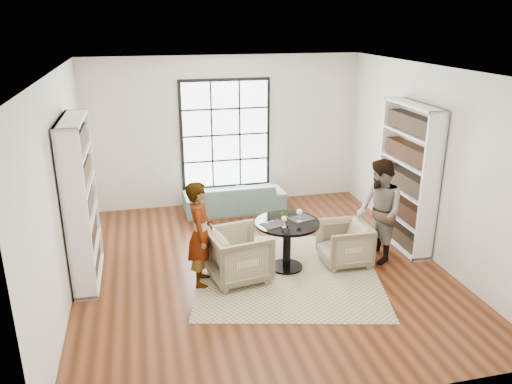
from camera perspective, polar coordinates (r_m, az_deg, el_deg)
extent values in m
plane|color=brown|center=(7.85, 0.51, -8.58)|extent=(6.00, 6.00, 0.00)
plane|color=silver|center=(10.11, -3.54, 6.89)|extent=(5.50, 0.00, 5.50)
plane|color=silver|center=(7.16, -21.35, 0.27)|extent=(0.00, 6.00, 6.00)
plane|color=silver|center=(8.34, 19.25, 3.11)|extent=(0.00, 6.00, 6.00)
plane|color=silver|center=(4.63, 9.53, -9.02)|extent=(5.50, 0.00, 5.50)
plane|color=white|center=(6.97, 0.58, 13.76)|extent=(6.00, 6.00, 0.00)
cube|color=black|center=(10.11, -3.51, 6.59)|extent=(1.82, 0.06, 2.22)
cube|color=white|center=(10.07, -3.47, 6.54)|extent=(1.70, 0.02, 2.10)
cube|color=tan|center=(7.69, 3.71, -9.22)|extent=(3.23, 3.23, 0.01)
cylinder|color=black|center=(7.83, 3.48, -8.54)|extent=(0.50, 0.50, 0.04)
cylinder|color=black|center=(7.67, 3.54, -6.17)|extent=(0.12, 0.12, 0.70)
cylinder|color=black|center=(7.52, 3.60, -3.56)|extent=(0.98, 0.98, 0.04)
imported|color=gray|center=(9.94, -2.51, -0.59)|extent=(1.99, 0.80, 0.58)
imported|color=tan|center=(7.37, -1.99, -7.21)|extent=(0.98, 0.96, 0.77)
imported|color=#BFB089|center=(7.96, 10.08, -5.82)|extent=(0.75, 0.73, 0.67)
imported|color=gray|center=(7.13, -6.38, -4.80)|extent=(0.47, 0.63, 1.55)
imported|color=gray|center=(7.99, 13.91, -2.18)|extent=(0.64, 0.81, 1.65)
cube|color=black|center=(7.39, 2.03, -3.73)|extent=(0.41, 0.36, 0.01)
cube|color=black|center=(7.63, 5.19, -3.05)|extent=(0.41, 0.36, 0.01)
cylinder|color=silver|center=(7.31, 3.23, -4.01)|extent=(0.06, 0.06, 0.01)
cylinder|color=silver|center=(7.29, 3.24, -3.66)|extent=(0.01, 0.01, 0.10)
sphere|color=maroon|center=(7.27, 3.25, -3.11)|extent=(0.07, 0.07, 0.07)
ellipsoid|color=white|center=(7.27, 3.25, -3.11)|extent=(0.08, 0.08, 0.09)
cylinder|color=silver|center=(7.53, 4.96, -3.35)|extent=(0.07, 0.07, 0.01)
cylinder|color=silver|center=(7.50, 4.97, -2.95)|extent=(0.01, 0.01, 0.11)
sphere|color=maroon|center=(7.47, 4.99, -2.32)|extent=(0.09, 0.09, 0.09)
ellipsoid|color=white|center=(7.47, 4.99, -2.32)|extent=(0.09, 0.09, 0.10)
imported|color=gray|center=(7.48, 3.33, -2.71)|extent=(0.19, 0.17, 0.19)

